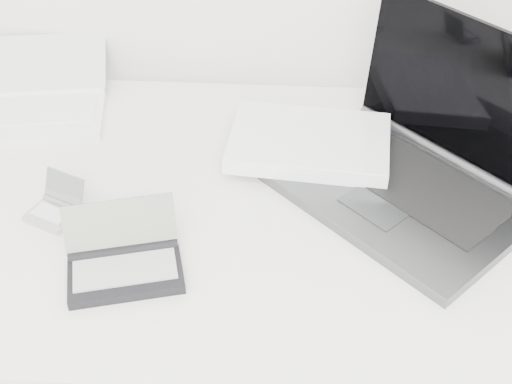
# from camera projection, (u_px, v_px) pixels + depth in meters

# --- Properties ---
(desk) EXTENTS (1.60, 0.80, 0.73)m
(desk) POSITION_uv_depth(u_px,v_px,m) (273.00, 222.00, 1.33)
(desk) COLOR white
(desk) RESTS_ON ground
(laptop_large) EXTENTS (0.60, 0.54, 0.30)m
(laptop_large) POSITION_uv_depth(u_px,v_px,m) (384.00, 158.00, 1.32)
(laptop_large) COLOR #505254
(laptop_large) RESTS_ON desk
(netbook_open_white) EXTENTS (0.29, 0.34, 0.09)m
(netbook_open_white) POSITION_uv_depth(u_px,v_px,m) (46.00, 102.00, 1.51)
(netbook_open_white) COLOR white
(netbook_open_white) RESTS_ON desk
(pda_silver) EXTENTS (0.11, 0.11, 0.06)m
(pda_silver) POSITION_uv_depth(u_px,v_px,m) (56.00, 208.00, 1.26)
(pda_silver) COLOR #BABBBF
(pda_silver) RESTS_ON desk
(palmtop_charcoal) EXTENTS (0.21, 0.19, 0.09)m
(palmtop_charcoal) POSITION_uv_depth(u_px,v_px,m) (124.00, 262.00, 1.16)
(palmtop_charcoal) COLOR black
(palmtop_charcoal) RESTS_ON desk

